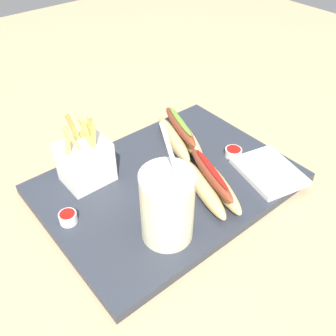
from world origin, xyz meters
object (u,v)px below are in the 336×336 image
hot_dog_1 (210,183)px  hot_dog_2 (180,135)px  soda_cup (167,206)px  ketchup_cup_2 (154,190)px  ketchup_cup_1 (233,152)px  ketchup_cup_3 (68,217)px  fries_basket (85,161)px  napkin_stack (269,171)px

hot_dog_1 → hot_dog_2: (0.05, 0.15, 0.00)m
soda_cup → hot_dog_1: size_ratio=1.18×
hot_dog_1 → ketchup_cup_2: (-0.08, 0.06, -0.01)m
ketchup_cup_1 → ketchup_cup_3: bearing=171.2°
soda_cup → ketchup_cup_1: soda_cup is taller
fries_basket → napkin_stack: bearing=-36.9°
fries_basket → hot_dog_2: 0.22m
ketchup_cup_2 → napkin_stack: bearing=-25.5°
hot_dog_2 → ketchup_cup_1: 0.12m
fries_basket → ketchup_cup_3: fries_basket is taller
hot_dog_1 → ketchup_cup_1: hot_dog_1 is taller
fries_basket → napkin_stack: size_ratio=1.22×
hot_dog_2 → napkin_stack: hot_dog_2 is taller
hot_dog_1 → napkin_stack: bearing=-16.3°
hot_dog_1 → hot_dog_2: size_ratio=1.04×
hot_dog_2 → ketchup_cup_3: bearing=-171.3°
ketchup_cup_1 → napkin_stack: ketchup_cup_1 is taller
hot_dog_1 → hot_dog_2: hot_dog_2 is taller
hot_dog_1 → napkin_stack: (0.13, -0.04, -0.02)m
soda_cup → ketchup_cup_3: 0.18m
hot_dog_1 → ketchup_cup_1: bearing=22.2°
ketchup_cup_3 → hot_dog_1: bearing=-23.0°
soda_cup → fries_basket: bearing=98.9°
soda_cup → ketchup_cup_1: 0.26m
ketchup_cup_2 → hot_dog_1: bearing=-37.3°
soda_cup → napkin_stack: 0.26m
hot_dog_1 → ketchup_cup_2: hot_dog_1 is taller
fries_basket → napkin_stack: fries_basket is taller
hot_dog_1 → ketchup_cup_1: 0.13m
soda_cup → ketchup_cup_2: size_ratio=5.61×
hot_dog_2 → napkin_stack: size_ratio=1.36×
ketchup_cup_1 → ketchup_cup_2: 0.20m
ketchup_cup_3 → ketchup_cup_1: bearing=-8.8°
fries_basket → hot_dog_1: 0.24m
soda_cup → ketchup_cup_3: bearing=131.7°
hot_dog_2 → ketchup_cup_2: hot_dog_2 is taller
fries_basket → hot_dog_1: bearing=-48.3°
fries_basket → napkin_stack: (0.29, -0.22, -0.04)m
soda_cup → napkin_stack: soda_cup is taller
ketchup_cup_1 → ketchup_cup_3: size_ratio=1.13×
hot_dog_2 → ketchup_cup_3: hot_dog_2 is taller
hot_dog_2 → ketchup_cup_1: hot_dog_2 is taller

